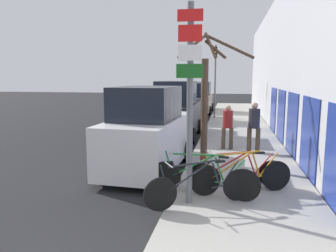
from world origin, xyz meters
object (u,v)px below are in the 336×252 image
(parked_car_0, at_px, (148,133))
(pedestrian_far, at_px, (228,124))
(bicycle_0, at_px, (201,187))
(signpost, at_px, (190,98))
(parked_car_1, at_px, (177,113))
(traffic_light, at_px, (215,71))
(bicycle_2, at_px, (241,175))
(street_tree, at_px, (206,100))
(bicycle_1, at_px, (203,178))
(parked_car_2, at_px, (188,104))
(parked_car_3, at_px, (199,99))
(pedestrian_near, at_px, (254,123))
(bicycle_3, at_px, (237,172))

(parked_car_0, bearing_deg, pedestrian_far, 52.98)
(bicycle_0, bearing_deg, signpost, 35.87)
(pedestrian_far, bearing_deg, parked_car_1, -51.64)
(traffic_light, bearing_deg, signpost, -89.32)
(bicycle_2, bearing_deg, signpost, 104.22)
(signpost, xyz_separation_m, street_tree, (0.07, 3.39, -0.26))
(bicycle_1, bearing_deg, bicycle_0, -171.65)
(parked_car_0, bearing_deg, parked_car_2, 93.97)
(parked_car_1, distance_m, parked_car_3, 10.58)
(parked_car_3, xyz_separation_m, pedestrian_near, (3.14, -13.46, 0.09))
(bicycle_0, xyz_separation_m, parked_car_3, (-1.79, 18.59, 0.50))
(bicycle_3, bearing_deg, bicycle_1, 114.41)
(bicycle_1, xyz_separation_m, street_tree, (-0.19, 2.98, 1.48))
(bicycle_0, bearing_deg, street_tree, -26.78)
(bicycle_3, bearing_deg, bicycle_0, 130.28)
(parked_car_3, bearing_deg, pedestrian_near, -77.03)
(parked_car_1, bearing_deg, bicycle_2, -69.44)
(bicycle_2, relative_size, pedestrian_near, 1.29)
(pedestrian_far, xyz_separation_m, street_tree, (-0.65, -1.90, 0.97))
(bicycle_3, bearing_deg, parked_car_2, -5.73)
(bicycle_0, distance_m, bicycle_2, 1.21)
(bicycle_0, relative_size, traffic_light, 0.46)
(signpost, distance_m, traffic_light, 14.39)
(parked_car_2, bearing_deg, signpost, -84.40)
(bicycle_2, distance_m, parked_car_0, 3.24)
(bicycle_0, xyz_separation_m, bicycle_2, (0.82, 0.89, 0.01))
(parked_car_1, bearing_deg, bicycle_0, -76.99)
(bicycle_1, xyz_separation_m, bicycle_2, (0.81, 0.36, -0.00))
(bicycle_3, distance_m, parked_car_1, 7.30)
(bicycle_1, relative_size, street_tree, 0.62)
(bicycle_1, xyz_separation_m, pedestrian_far, (0.46, 4.88, 0.50))
(bicycle_3, xyz_separation_m, pedestrian_near, (0.63, 3.95, 0.61))
(street_tree, bearing_deg, bicycle_1, -86.43)
(parked_car_2, xyz_separation_m, pedestrian_far, (2.40, -7.82, -0.01))
(signpost, relative_size, pedestrian_far, 2.51)
(pedestrian_near, bearing_deg, bicycle_0, -89.06)
(bicycle_0, bearing_deg, bicycle_3, -61.23)
(bicycle_1, bearing_deg, bicycle_2, -56.65)
(bicycle_0, xyz_separation_m, parked_car_1, (-1.78, 8.01, 0.59))
(street_tree, bearing_deg, pedestrian_near, 46.69)
(parked_car_2, bearing_deg, parked_car_0, -90.84)
(bicycle_0, relative_size, bicycle_2, 0.94)
(parked_car_2, height_order, pedestrian_far, parked_car_2)
(bicycle_3, distance_m, pedestrian_far, 4.26)
(parked_car_2, bearing_deg, parked_car_1, -90.15)
(bicycle_2, relative_size, pedestrian_far, 1.40)
(parked_car_2, bearing_deg, pedestrian_far, -74.67)
(parked_car_1, distance_m, parked_car_2, 5.21)
(parked_car_2, bearing_deg, parked_car_3, 86.81)
(bicycle_2, distance_m, pedestrian_near, 4.32)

